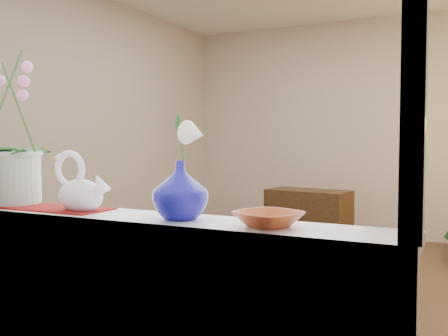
# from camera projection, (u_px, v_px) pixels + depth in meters

# --- Properties ---
(ground) EXTENTS (5.00, 5.00, 0.00)m
(ground) POSITION_uv_depth(u_px,v_px,m) (300.00, 288.00, 4.03)
(ground) COLOR #3A2718
(ground) RESTS_ON ground
(wall_back) EXTENTS (4.50, 0.10, 2.70)m
(wall_back) POSITION_uv_depth(u_px,v_px,m) (362.00, 129.00, 6.20)
(wall_back) COLOR beige
(wall_back) RESTS_ON ground
(wall_front) EXTENTS (4.50, 0.10, 2.70)m
(wall_front) POSITION_uv_depth(u_px,v_px,m) (81.00, 94.00, 1.72)
(wall_front) COLOR beige
(wall_front) RESTS_ON ground
(wall_left) EXTENTS (0.10, 5.00, 2.70)m
(wall_left) POSITION_uv_depth(u_px,v_px,m) (83.00, 125.00, 4.96)
(wall_left) COLOR beige
(wall_left) RESTS_ON ground
(windowsill) EXTENTS (2.20, 0.26, 0.04)m
(windowsill) POSITION_uv_depth(u_px,v_px,m) (107.00, 218.00, 1.86)
(windowsill) COLOR white
(windowsill) RESTS_ON window_apron
(runner) EXTENTS (0.70, 0.20, 0.01)m
(runner) POSITION_uv_depth(u_px,v_px,m) (33.00, 206.00, 2.03)
(runner) COLOR maroon
(runner) RESTS_ON windowsill
(orchid_pot) EXTENTS (0.26, 0.26, 0.74)m
(orchid_pot) POSITION_uv_depth(u_px,v_px,m) (10.00, 117.00, 2.09)
(orchid_pot) COLOR white
(orchid_pot) RESTS_ON windowsill
(swan) EXTENTS (0.28, 0.17, 0.22)m
(swan) POSITION_uv_depth(u_px,v_px,m) (81.00, 183.00, 1.89)
(swan) COLOR white
(swan) RESTS_ON windowsill
(blue_vase) EXTENTS (0.23, 0.23, 0.23)m
(blue_vase) POSITION_uv_depth(u_px,v_px,m) (180.00, 186.00, 1.70)
(blue_vase) COLOR #0B0B77
(blue_vase) RESTS_ON windowsill
(lily) EXTENTS (0.13, 0.07, 0.17)m
(lily) POSITION_uv_depth(u_px,v_px,m) (180.00, 127.00, 1.69)
(lily) COLOR white
(lily) RESTS_ON blue_vase
(paperweight) EXTENTS (0.08, 0.08, 0.06)m
(paperweight) POSITION_uv_depth(u_px,v_px,m) (182.00, 211.00, 1.70)
(paperweight) COLOR silver
(paperweight) RESTS_ON windowsill
(amber_dish) EXTENTS (0.22, 0.22, 0.04)m
(amber_dish) POSITION_uv_depth(u_px,v_px,m) (268.00, 220.00, 1.56)
(amber_dish) COLOR #A3441C
(amber_dish) RESTS_ON windowsill
(side_table) EXTENTS (0.94, 0.57, 0.66)m
(side_table) POSITION_uv_depth(u_px,v_px,m) (308.00, 220.00, 5.47)
(side_table) COLOR black
(side_table) RESTS_ON ground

